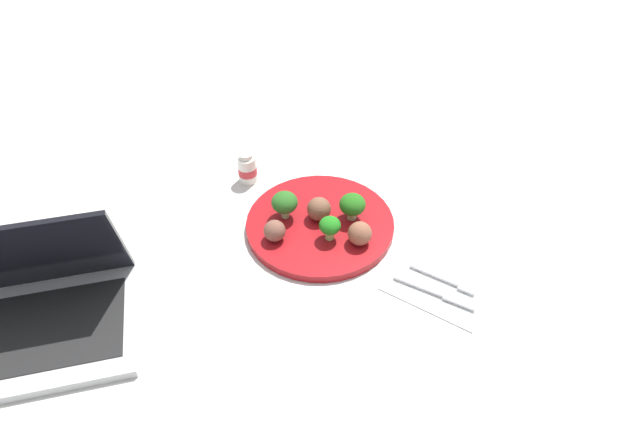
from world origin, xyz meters
TOP-DOWN VIEW (x-y plane):
  - ground_plane at (0.00, 0.00)m, footprint 4.00×4.00m
  - plate at (0.00, 0.00)m, footprint 0.28×0.28m
  - broccoli_floret_front_right at (-0.06, -0.02)m, footprint 0.05×0.05m
  - broccoli_floret_mid_right at (0.04, -0.03)m, footprint 0.04×0.04m
  - broccoli_floret_center at (0.05, 0.04)m, footprint 0.05×0.05m
  - meatball_front_right at (-0.01, 0.01)m, footprint 0.04×0.04m
  - meatball_center at (0.09, -0.01)m, footprint 0.04×0.04m
  - meatball_front_left at (-0.05, -0.08)m, footprint 0.04×0.04m
  - napkin at (0.25, -0.03)m, footprint 0.18×0.13m
  - fork at (0.26, -0.01)m, footprint 0.12×0.02m
  - knife at (0.26, -0.04)m, footprint 0.15×0.02m
  - yogurt_bottle at (-0.20, 0.05)m, footprint 0.04×0.04m
  - laptop at (-0.28, -0.43)m, footprint 0.38×0.38m

SIDE VIEW (x-z plane):
  - ground_plane at x=0.00m, z-range 0.00..0.00m
  - napkin at x=0.25m, z-range 0.00..0.01m
  - knife at x=0.26m, z-range 0.00..0.01m
  - fork at x=0.26m, z-range 0.00..0.01m
  - plate at x=0.00m, z-range 0.00..0.02m
  - yogurt_bottle at x=-0.20m, z-range 0.00..0.06m
  - meatball_front_left at x=-0.05m, z-range 0.02..0.06m
  - meatball_center at x=0.09m, z-range 0.02..0.06m
  - laptop at x=-0.28m, z-range -0.06..0.14m
  - meatball_front_right at x=-0.01m, z-range 0.02..0.06m
  - broccoli_floret_mid_right at x=0.04m, z-range 0.02..0.07m
  - broccoli_floret_center at x=0.05m, z-range 0.02..0.08m
  - broccoli_floret_front_right at x=-0.06m, z-range 0.02..0.08m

